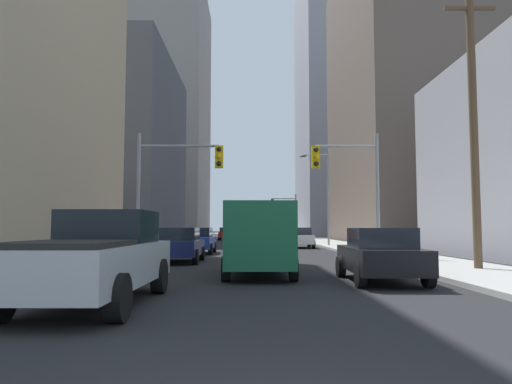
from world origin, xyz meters
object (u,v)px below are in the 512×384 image
at_px(cargo_van_green, 259,235).
at_px(sedan_navy, 179,245).
at_px(traffic_signal_near_left, 175,174).
at_px(sedan_white, 300,238).
at_px(traffic_signal_far_right, 285,209).
at_px(sedan_black, 380,254).
at_px(sedan_red, 227,234).
at_px(sedan_blue, 198,240).
at_px(traffic_signal_near_right, 349,175).
at_px(pickup_truck_silver, 97,257).

xyz_separation_m(cargo_van_green, sedan_navy, (-3.41, 5.76, -0.52)).
bearing_deg(traffic_signal_near_left, cargo_van_green, -61.73).
relative_size(sedan_white, traffic_signal_far_right, 0.71).
bearing_deg(sedan_black, sedan_red, 98.48).
distance_m(cargo_van_green, traffic_signal_far_right, 49.03).
relative_size(sedan_blue, traffic_signal_near_right, 0.71).
bearing_deg(traffic_signal_far_right, traffic_signal_near_right, -89.84).
bearing_deg(sedan_white, traffic_signal_far_right, 88.16).
bearing_deg(traffic_signal_far_right, pickup_truck_silver, -98.00).
distance_m(traffic_signal_near_right, traffic_signal_far_right, 41.64).
distance_m(cargo_van_green, sedan_red, 42.71).
xyz_separation_m(sedan_navy, traffic_signal_near_left, (-0.43, 1.37, 3.29)).
xyz_separation_m(sedan_blue, sedan_red, (0.17, 29.75, 0.00)).
bearing_deg(sedan_navy, traffic_signal_far_right, 79.85).
xyz_separation_m(cargo_van_green, sedan_red, (-3.23, 42.58, -0.52)).
xyz_separation_m(pickup_truck_silver, sedan_black, (6.75, 3.81, -0.16)).
xyz_separation_m(traffic_signal_near_left, traffic_signal_far_right, (8.13, 41.64, -0.03)).
xyz_separation_m(cargo_van_green, sedan_black, (3.40, -1.83, -0.52)).
relative_size(cargo_van_green, sedan_white, 1.23).
xyz_separation_m(pickup_truck_silver, sedan_navy, (-0.05, 11.40, -0.16)).
bearing_deg(pickup_truck_silver, sedan_blue, 90.13).
bearing_deg(pickup_truck_silver, sedan_black, 29.44).
height_order(sedan_blue, traffic_signal_far_right, traffic_signal_far_right).
bearing_deg(sedan_red, sedan_black, -81.52).
height_order(sedan_red, traffic_signal_near_right, traffic_signal_near_right).
height_order(sedan_white, traffic_signal_near_left, traffic_signal_near_left).
xyz_separation_m(sedan_red, traffic_signal_far_right, (7.52, 6.19, 3.25)).
xyz_separation_m(sedan_white, sedan_red, (-6.61, 22.03, 0.00)).
height_order(sedan_black, traffic_signal_near_right, traffic_signal_near_right).
height_order(sedan_navy, sedan_red, same).
height_order(traffic_signal_near_left, traffic_signal_near_right, same).
bearing_deg(sedan_red, pickup_truck_silver, -90.15).
bearing_deg(sedan_blue, traffic_signal_near_right, -36.18).
bearing_deg(sedan_black, sedan_white, 90.03).
bearing_deg(sedan_navy, traffic_signal_near_left, 107.32).
relative_size(sedan_red, traffic_signal_near_left, 0.70).
bearing_deg(sedan_white, sedan_black, -89.97).
relative_size(sedan_black, traffic_signal_near_right, 0.71).
bearing_deg(sedan_navy, pickup_truck_silver, -89.73).
distance_m(sedan_blue, sedan_white, 10.28).
bearing_deg(traffic_signal_near_right, sedan_white, 94.34).
relative_size(sedan_black, sedan_white, 1.00).
distance_m(pickup_truck_silver, sedan_blue, 18.48).
relative_size(sedan_navy, sedan_white, 0.99).
relative_size(sedan_red, traffic_signal_near_right, 0.70).
bearing_deg(sedan_blue, sedan_navy, -90.10).
distance_m(traffic_signal_near_left, traffic_signal_near_right, 8.24).
bearing_deg(traffic_signal_far_right, sedan_blue, -102.07).
relative_size(sedan_black, sedan_blue, 1.01).
distance_m(sedan_red, traffic_signal_near_right, 36.41).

